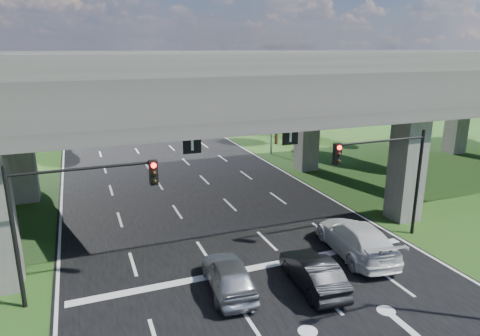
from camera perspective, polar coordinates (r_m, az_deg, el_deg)
ground at (r=18.42m, az=6.41°, el=-18.10°), size 160.00×160.00×0.00m
road at (r=26.61m, az=-3.58°, el=-6.84°), size 18.00×120.00×0.03m
overpass at (r=26.58m, az=-5.21°, el=10.72°), size 80.00×15.00×10.00m
signal_right at (r=23.83m, az=19.18°, el=0.18°), size 5.76×0.54×6.00m
signal_left at (r=18.43m, az=-21.60°, el=-4.54°), size 5.76×0.54×6.00m
streetlight_far at (r=41.53m, az=3.81°, el=9.69°), size 3.38×0.25×10.00m
streetlight_beyond at (r=56.39m, az=-3.16°, el=11.30°), size 3.38×0.25×10.00m
tree_left_far at (r=55.98m, az=-27.18°, el=8.85°), size 4.80×4.80×8.32m
tree_right_near at (r=46.54m, az=5.03°, el=8.64°), size 4.20×4.20×7.28m
tree_right_mid at (r=55.03m, az=4.17°, el=9.42°), size 3.91×3.90×6.76m
tree_right_far at (r=60.87m, az=-2.56°, el=10.67°), size 4.50×4.50×7.80m
car_silver at (r=19.00m, az=-1.47°, el=-14.07°), size 2.23×4.57×1.50m
car_dark at (r=19.52m, az=9.72°, el=-13.56°), size 1.87×4.46×1.43m
car_white at (r=22.80m, az=15.22°, el=-9.06°), size 3.12×6.08×1.69m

